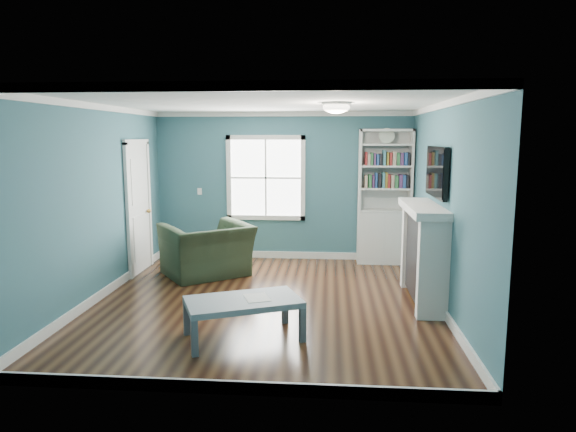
{
  "coord_description": "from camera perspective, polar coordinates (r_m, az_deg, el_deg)",
  "views": [
    {
      "loc": [
        0.83,
        -6.52,
        2.17
      ],
      "look_at": [
        0.26,
        0.4,
        1.1
      ],
      "focal_mm": 32.0,
      "sensor_mm": 36.0,
      "label": 1
    }
  ],
  "objects": [
    {
      "name": "bookshelf",
      "position": [
        8.96,
        10.64,
        0.65
      ],
      "size": [
        0.9,
        0.35,
        2.31
      ],
      "color": "silver",
      "rests_on": "ground"
    },
    {
      "name": "coffee_table",
      "position": [
        5.63,
        -4.99,
        -9.73
      ],
      "size": [
        1.37,
        1.09,
        0.44
      ],
      "rotation": [
        0.0,
        0.0,
        0.41
      ],
      "color": "#4A5059",
      "rests_on": "ground"
    },
    {
      "name": "tv",
      "position": [
        6.88,
        16.21,
        4.73
      ],
      "size": [
        0.06,
        1.1,
        0.65
      ],
      "primitive_type": "cube",
      "color": "black",
      "rests_on": "fireplace"
    },
    {
      "name": "light_switch",
      "position": [
        9.35,
        -9.79,
        2.71
      ],
      "size": [
        0.08,
        0.01,
        0.12
      ],
      "primitive_type": "cube",
      "color": "white",
      "rests_on": "room_walls"
    },
    {
      "name": "door",
      "position": [
        8.56,
        -16.26,
        1.08
      ],
      "size": [
        0.12,
        0.98,
        2.17
      ],
      "color": "silver",
      "rests_on": "ground"
    },
    {
      "name": "ceiling_fixture",
      "position": [
        6.63,
        5.39,
        12.02
      ],
      "size": [
        0.38,
        0.38,
        0.15
      ],
      "color": "white",
      "rests_on": "room_walls"
    },
    {
      "name": "window",
      "position": [
        9.11,
        -2.48,
        4.25
      ],
      "size": [
        1.4,
        0.06,
        1.5
      ],
      "color": "white",
      "rests_on": "room_walls"
    },
    {
      "name": "trim",
      "position": [
        6.64,
        -2.56,
        0.7
      ],
      "size": [
        4.5,
        5.0,
        2.6
      ],
      "color": "white",
      "rests_on": "ground"
    },
    {
      "name": "recliner",
      "position": [
        8.15,
        -9.03,
        -2.79
      ],
      "size": [
        1.5,
        1.4,
        1.1
      ],
      "primitive_type": "imported",
      "rotation": [
        0.0,
        0.0,
        -2.51
      ],
      "color": "black",
      "rests_on": "ground"
    },
    {
      "name": "floor",
      "position": [
        6.92,
        -2.49,
        -9.48
      ],
      "size": [
        5.0,
        5.0,
        0.0
      ],
      "primitive_type": "plane",
      "color": "black",
      "rests_on": "ground"
    },
    {
      "name": "room_walls",
      "position": [
        6.6,
        -2.58,
        3.66
      ],
      "size": [
        5.0,
        5.0,
        5.0
      ],
      "color": "#35676E",
      "rests_on": "ground"
    },
    {
      "name": "fireplace",
      "position": [
        7.01,
        14.86,
        -4.15
      ],
      "size": [
        0.44,
        1.58,
        1.3
      ],
      "color": "black",
      "rests_on": "ground"
    },
    {
      "name": "paper_sheet",
      "position": [
        5.65,
        -3.47,
        -9.03
      ],
      "size": [
        0.35,
        0.39,
        0.0
      ],
      "primitive_type": "cube",
      "rotation": [
        0.0,
        0.0,
        0.36
      ],
      "color": "white",
      "rests_on": "coffee_table"
    }
  ]
}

